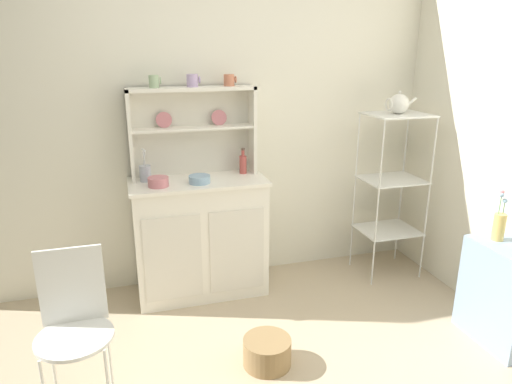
{
  "coord_description": "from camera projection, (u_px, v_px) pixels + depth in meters",
  "views": [
    {
      "loc": [
        -0.71,
        -1.71,
        1.75
      ],
      "look_at": [
        0.13,
        1.12,
        0.82
      ],
      "focal_mm": 32.33,
      "sensor_mm": 36.0,
      "label": 1
    }
  ],
  "objects": [
    {
      "name": "cup_terracotta_2",
      "position": [
        229.0,
        80.0,
        3.19
      ],
      "size": [
        0.09,
        0.07,
        0.08
      ],
      "color": "#C67556",
      "rests_on": "hutch_shelf_unit"
    },
    {
      "name": "floor_basket",
      "position": [
        267.0,
        352.0,
        2.64
      ],
      "size": [
        0.28,
        0.28,
        0.16
      ],
      "primitive_type": "cylinder",
      "color": "#93754C",
      "rests_on": "ground"
    },
    {
      "name": "hutch_cabinet",
      "position": [
        200.0,
        236.0,
        3.34
      ],
      "size": [
        0.95,
        0.45,
        0.86
      ],
      "color": "white",
      "rests_on": "ground"
    },
    {
      "name": "cup_lilac_1",
      "position": [
        193.0,
        80.0,
        3.12
      ],
      "size": [
        0.09,
        0.08,
        0.08
      ],
      "color": "#B79ECC",
      "rests_on": "hutch_shelf_unit"
    },
    {
      "name": "flower_vase",
      "position": [
        499.0,
        224.0,
        2.78
      ],
      "size": [
        0.07,
        0.07,
        0.32
      ],
      "color": "#DBB760",
      "rests_on": "side_shelf_blue"
    },
    {
      "name": "bowl_floral_medium",
      "position": [
        200.0,
        179.0,
        3.13
      ],
      "size": [
        0.15,
        0.15,
        0.05
      ],
      "primitive_type": "cylinder",
      "color": "#8EB2D1",
      "rests_on": "hutch_cabinet"
    },
    {
      "name": "jam_bottle",
      "position": [
        243.0,
        164.0,
        3.36
      ],
      "size": [
        0.05,
        0.05,
        0.19
      ],
      "color": "#B74C47",
      "rests_on": "hutch_cabinet"
    },
    {
      "name": "bakers_rack",
      "position": [
        392.0,
        175.0,
        3.53
      ],
      "size": [
        0.45,
        0.37,
        1.28
      ],
      "color": "silver",
      "rests_on": "ground"
    },
    {
      "name": "wall_back",
      "position": [
        220.0,
        118.0,
        3.39
      ],
      "size": [
        3.84,
        0.05,
        2.5
      ],
      "primitive_type": "cube",
      "color": "silver",
      "rests_on": "ground"
    },
    {
      "name": "bowl_mixing_large",
      "position": [
        158.0,
        182.0,
        3.06
      ],
      "size": [
        0.14,
        0.14,
        0.06
      ],
      "primitive_type": "cylinder",
      "color": "#D17A84",
      "rests_on": "hutch_cabinet"
    },
    {
      "name": "side_shelf_blue",
      "position": [
        504.0,
        295.0,
        2.8
      ],
      "size": [
        0.28,
        0.48,
        0.63
      ],
      "primitive_type": "cube",
      "color": "#849EBC",
      "rests_on": "ground"
    },
    {
      "name": "cup_sage_0",
      "position": [
        154.0,
        81.0,
        3.05
      ],
      "size": [
        0.08,
        0.07,
        0.08
      ],
      "color": "#9EB78E",
      "rests_on": "hutch_shelf_unit"
    },
    {
      "name": "porcelain_teapot",
      "position": [
        399.0,
        104.0,
        3.36
      ],
      "size": [
        0.24,
        0.14,
        0.17
      ],
      "color": "white",
      "rests_on": "bakers_rack"
    },
    {
      "name": "utensil_jar",
      "position": [
        145.0,
        173.0,
        3.17
      ],
      "size": [
        0.08,
        0.08,
        0.22
      ],
      "color": "#B2B7C6",
      "rests_on": "hutch_cabinet"
    },
    {
      "name": "wire_chair",
      "position": [
        74.0,
        319.0,
        2.19
      ],
      "size": [
        0.36,
        0.36,
        0.85
      ],
      "rotation": [
        0.0,
        0.0,
        0.35
      ],
      "color": "white",
      "rests_on": "ground"
    },
    {
      "name": "hutch_shelf_unit",
      "position": [
        192.0,
        124.0,
        3.25
      ],
      "size": [
        0.88,
        0.18,
        0.63
      ],
      "color": "silver",
      "rests_on": "hutch_cabinet"
    }
  ]
}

